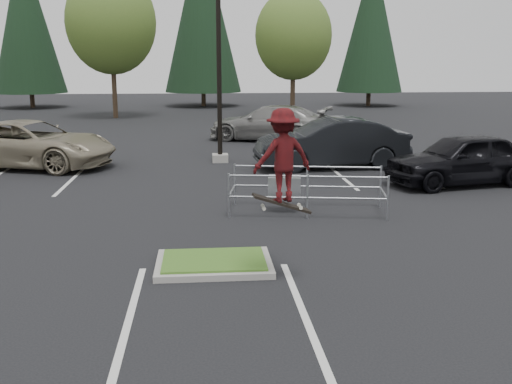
{
  "coord_description": "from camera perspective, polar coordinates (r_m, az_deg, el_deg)",
  "views": [
    {
      "loc": [
        -0.18,
        -10.91,
        3.89
      ],
      "look_at": [
        0.94,
        1.5,
        1.12
      ],
      "focal_mm": 42.0,
      "sensor_mm": 36.0,
      "label": 1
    }
  ],
  "objects": [
    {
      "name": "light_pole",
      "position": [
        22.93,
        -3.58,
        14.19
      ],
      "size": [
        0.7,
        0.6,
        10.12
      ],
      "color": "#9E9993",
      "rests_on": "ground"
    },
    {
      "name": "stall_lines",
      "position": [
        17.42,
        -8.9,
        -0.51
      ],
      "size": [
        22.62,
        17.6,
        0.01
      ],
      "color": "silver",
      "rests_on": "ground"
    },
    {
      "name": "conif_b",
      "position": [
        51.57,
        -5.17,
        16.89
      ],
      "size": [
        6.38,
        6.38,
        14.5
      ],
      "color": "#38281C",
      "rests_on": "ground"
    },
    {
      "name": "car_l_tan",
      "position": [
        23.48,
        -20.79,
        4.31
      ],
      "size": [
        6.75,
        4.54,
        1.72
      ],
      "primitive_type": "imported",
      "rotation": [
        0.0,
        0.0,
        1.27
      ],
      "color": "gray",
      "rests_on": "ground"
    },
    {
      "name": "decid_b",
      "position": [
        41.91,
        -13.63,
        15.15
      ],
      "size": [
        5.89,
        5.89,
        9.64
      ],
      "color": "#38281C",
      "rests_on": "ground"
    },
    {
      "name": "car_far_silver",
      "position": [
        29.27,
        1.48,
        6.59
      ],
      "size": [
        6.37,
        4.44,
        1.71
      ],
      "primitive_type": "imported",
      "rotation": [
        0.0,
        0.0,
        4.33
      ],
      "color": "gray",
      "rests_on": "ground"
    },
    {
      "name": "conif_c",
      "position": [
        52.45,
        10.94,
        15.55
      ],
      "size": [
        5.5,
        5.5,
        12.5
      ],
      "color": "#38281C",
      "rests_on": "ground"
    },
    {
      "name": "grass_median",
      "position": [
        11.56,
        -4.02,
        -6.75
      ],
      "size": [
        2.2,
        1.6,
        0.16
      ],
      "color": "#9E9993",
      "rests_on": "ground"
    },
    {
      "name": "car_r_charc",
      "position": [
        22.02,
        7.17,
        4.65
      ],
      "size": [
        5.63,
        2.34,
        1.81
      ],
      "primitive_type": "imported",
      "rotation": [
        0.0,
        0.0,
        4.79
      ],
      "color": "black",
      "rests_on": "ground"
    },
    {
      "name": "ground",
      "position": [
        11.59,
        -4.02,
        -7.11
      ],
      "size": [
        120.0,
        120.0,
        0.0
      ],
      "primitive_type": "plane",
      "color": "black",
      "rests_on": "ground"
    },
    {
      "name": "cart_corral",
      "position": [
        15.48,
        3.24,
        0.65
      ],
      "size": [
        4.14,
        2.04,
        1.13
      ],
      "rotation": [
        0.0,
        0.0,
        -0.16
      ],
      "color": "#979AA0",
      "rests_on": "ground"
    },
    {
      "name": "skateboarder",
      "position": [
        10.13,
        2.51,
        3.44
      ],
      "size": [
        1.15,
        0.84,
        1.81
      ],
      "rotation": [
        0.0,
        0.0,
        3.41
      ],
      "color": "black",
      "rests_on": "ground"
    },
    {
      "name": "car_r_black",
      "position": [
        19.93,
        19.16,
        3.0
      ],
      "size": [
        5.13,
        2.85,
        1.65
      ],
      "primitive_type": "imported",
      "rotation": [
        0.0,
        0.0,
        4.91
      ],
      "color": "black",
      "rests_on": "ground"
    },
    {
      "name": "conif_a",
      "position": [
        52.85,
        -21.08,
        15.21
      ],
      "size": [
        5.72,
        5.72,
        13.0
      ],
      "color": "#38281C",
      "rests_on": "ground"
    },
    {
      "name": "decid_c",
      "position": [
        41.23,
        3.56,
        14.41
      ],
      "size": [
        5.12,
        5.12,
        8.38
      ],
      "color": "#38281C",
      "rests_on": "ground"
    }
  ]
}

